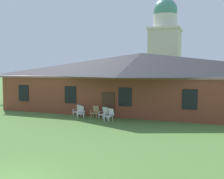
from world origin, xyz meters
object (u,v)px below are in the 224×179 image
Objects in this scene: lawn_chair_right_end at (110,115)px; lawn_chair_left_end at (95,112)px; lawn_chair_near_door at (81,112)px; lawn_chair_by_porch at (78,110)px; lawn_chair_middle at (104,113)px.

lawn_chair_left_end is at bearing 150.22° from lawn_chair_right_end.
lawn_chair_by_porch is at bearing 131.47° from lawn_chair_near_door.
lawn_chair_left_end is 1.00× the size of lawn_chair_right_end.
lawn_chair_right_end is at bearing -17.35° from lawn_chair_by_porch.
lawn_chair_near_door is at bearing -173.26° from lawn_chair_middle.
lawn_chair_middle is at bearing -9.74° from lawn_chair_by_porch.
lawn_chair_left_end is 1.00× the size of lawn_chair_middle.
lawn_chair_middle is 0.92m from lawn_chair_right_end.
lawn_chair_by_porch and lawn_chair_left_end have the same top height.
lawn_chair_near_door is at bearing -48.53° from lawn_chair_by_porch.
lawn_chair_by_porch is 1.00× the size of lawn_chair_left_end.
lawn_chair_by_porch is 1.00× the size of lawn_chair_near_door.
lawn_chair_near_door is (0.60, -0.68, 0.00)m from lawn_chair_by_porch.
lawn_chair_right_end is at bearing -7.41° from lawn_chair_near_door.
lawn_chair_middle is (2.57, -0.44, 0.00)m from lawn_chair_by_porch.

